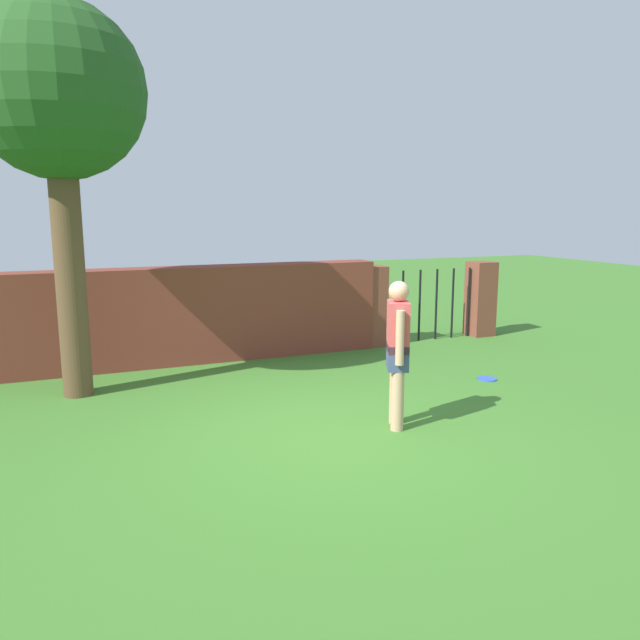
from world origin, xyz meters
TOP-DOWN VIEW (x-y plane):
  - ground_plane at (0.00, 0.00)m, footprint 40.00×40.00m
  - brick_wall at (-1.50, 3.77)m, footprint 7.51×0.50m
  - tree at (-2.51, 2.59)m, footprint 2.11×2.11m
  - person at (0.71, -0.03)m, footprint 0.35×0.50m
  - fence_gate at (3.51, 3.77)m, footprint 2.75×0.44m
  - frisbee_blue at (2.84, 1.15)m, footprint 0.27×0.27m

SIDE VIEW (x-z plane):
  - ground_plane at x=0.00m, z-range 0.00..0.00m
  - frisbee_blue at x=2.84m, z-range 0.00..0.02m
  - fence_gate at x=3.51m, z-range 0.00..1.40m
  - brick_wall at x=-1.50m, z-range 0.00..1.50m
  - person at x=0.71m, z-range 0.09..1.71m
  - tree at x=-2.51m, z-range 1.26..6.08m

